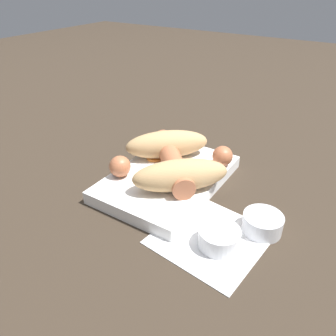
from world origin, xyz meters
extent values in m
plane|color=#33281E|center=(0.00, 0.00, 0.00)|extent=(3.00, 3.00, 0.00)
cube|color=white|center=(0.00, 0.00, 0.01)|extent=(0.24, 0.16, 0.02)
ellipsoid|color=tan|center=(-0.05, -0.03, 0.05)|extent=(0.14, 0.14, 0.05)
ellipsoid|color=tan|center=(0.03, 0.04, 0.05)|extent=(0.14, 0.14, 0.05)
cylinder|color=#B26642|center=(-0.01, 0.00, 0.04)|extent=(0.15, 0.15, 0.04)
sphere|color=#B26642|center=(0.05, -0.06, 0.04)|extent=(0.04, 0.04, 0.04)
sphere|color=#B26642|center=(-0.07, 0.06, 0.04)|extent=(0.04, 0.04, 0.04)
cylinder|color=orange|center=(-0.06, -0.05, 0.02)|extent=(0.03, 0.03, 0.00)
cylinder|color=orange|center=(-0.04, -0.05, 0.02)|extent=(0.05, 0.05, 0.00)
cylinder|color=orange|center=(-0.03, -0.05, 0.02)|extent=(0.04, 0.04, 0.00)
torus|color=silver|center=(-0.05, -0.03, 0.02)|extent=(0.03, 0.03, 0.00)
torus|color=silver|center=(-0.07, -0.05, 0.02)|extent=(0.04, 0.04, 0.00)
cube|color=white|center=(0.08, 0.12, 0.00)|extent=(0.15, 0.15, 0.00)
cylinder|color=silver|center=(0.09, 0.14, 0.01)|extent=(0.06, 0.06, 0.03)
cylinder|color=white|center=(0.09, 0.14, 0.01)|extent=(0.05, 0.05, 0.01)
cylinder|color=silver|center=(0.03, 0.17, 0.01)|extent=(0.06, 0.06, 0.03)
cylinder|color=maroon|center=(0.03, 0.17, 0.01)|extent=(0.05, 0.05, 0.01)
camera|label=1|loc=(0.39, 0.25, 0.32)|focal=35.00mm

